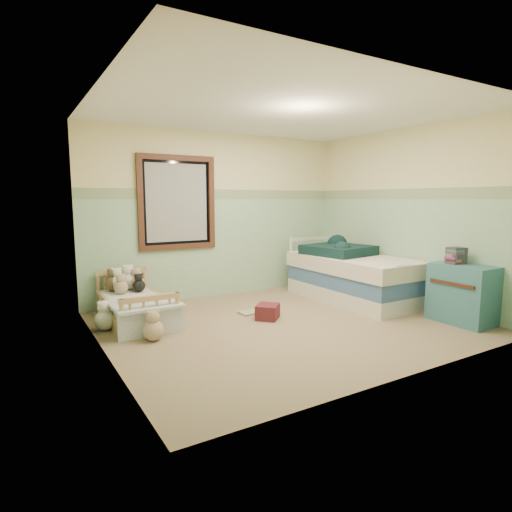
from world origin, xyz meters
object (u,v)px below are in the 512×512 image
dresser (462,294)px  red_pillow (268,312)px  plush_floor_cream (105,320)px  floor_book (250,312)px  plush_floor_tan (153,330)px  twin_bed_frame (353,293)px  toddler_bed_frame (135,314)px

dresser → red_pillow: dresser is taller
plush_floor_cream → red_pillow: (1.86, -0.58, -0.03)m
dresser → floor_book: size_ratio=2.47×
red_pillow → floor_book: bearing=99.8°
plush_floor_tan → dresser: bearing=-20.4°
plush_floor_cream → red_pillow: plush_floor_cream is taller
twin_bed_frame → toddler_bed_frame: bearing=169.1°
toddler_bed_frame → twin_bed_frame: (3.10, -0.60, 0.02)m
plush_floor_tan → red_pillow: bearing=2.5°
plush_floor_tan → twin_bed_frame: bearing=4.5°
red_pillow → twin_bed_frame: bearing=6.4°
twin_bed_frame → floor_book: twin_bed_frame is taller
plush_floor_tan → floor_book: bearing=15.6°
toddler_bed_frame → twin_bed_frame: twin_bed_frame is taller
red_pillow → dresser: bearing=-34.5°
plush_floor_cream → floor_book: 1.82m
dresser → floor_book: (-2.02, 1.68, -0.34)m
plush_floor_tan → red_pillow: size_ratio=0.76×
toddler_bed_frame → floor_book: toddler_bed_frame is taller
twin_bed_frame → red_pillow: twin_bed_frame is taller
plush_floor_cream → twin_bed_frame: size_ratio=0.12×
dresser → red_pillow: (-1.96, 1.35, -0.27)m
plush_floor_cream → dresser: bearing=-26.7°
twin_bed_frame → floor_book: size_ratio=6.88×
plush_floor_tan → floor_book: 1.49m
plush_floor_cream → plush_floor_tan: plush_floor_cream is taller
toddler_bed_frame → red_pillow: bearing=-28.2°
plush_floor_tan → floor_book: plush_floor_tan is taller
toddler_bed_frame → dresser: 4.03m
plush_floor_cream → dresser: dresser is taller
twin_bed_frame → red_pillow: 1.65m
twin_bed_frame → floor_book: (-1.70, 0.15, -0.10)m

